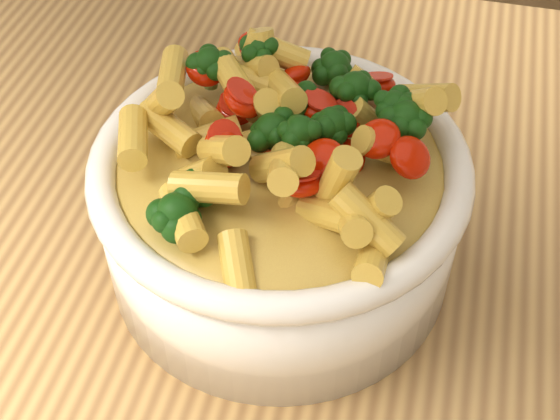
# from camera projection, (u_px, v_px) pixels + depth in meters

# --- Properties ---
(table) EXTENTS (1.20, 0.80, 0.90)m
(table) POSITION_uv_depth(u_px,v_px,m) (229.00, 375.00, 0.59)
(table) COLOR tan
(table) RESTS_ON ground
(serving_bowl) EXTENTS (0.23, 0.23, 0.10)m
(serving_bowl) POSITION_uv_depth(u_px,v_px,m) (280.00, 209.00, 0.49)
(serving_bowl) COLOR white
(serving_bowl) RESTS_ON table
(pasta_salad) EXTENTS (0.18, 0.18, 0.04)m
(pasta_salad) POSITION_uv_depth(u_px,v_px,m) (280.00, 135.00, 0.45)
(pasta_salad) COLOR #EAC449
(pasta_salad) RESTS_ON serving_bowl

